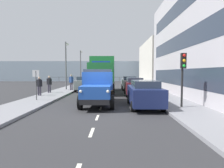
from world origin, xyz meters
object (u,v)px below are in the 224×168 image
at_px(street_sign, 36,80).
at_px(pedestrian_with_bag, 39,85).
at_px(pedestrian_by_lamp, 71,81).
at_px(car_navy_kerbside_near, 144,93).
at_px(pedestrian_couple_a, 49,83).
at_px(lorry_cargo_green, 103,74).
at_px(lamp_post_far, 81,64).
at_px(car_grey_oppositeside_0, 84,84).
at_px(lamp_post_promenade, 66,61).
at_px(car_silver_kerbside_2, 129,83).
at_px(truck_vintage_blue, 98,88).
at_px(car_maroon_kerbside_1, 134,86).
at_px(traffic_light_near, 183,68).

bearing_deg(street_sign, pedestrian_with_bag, -72.62).
bearing_deg(street_sign, pedestrian_by_lamp, -95.93).
distance_m(car_navy_kerbside_near, pedestrian_couple_a, 11.15).
relative_size(pedestrian_couple_a, pedestrian_by_lamp, 0.94).
distance_m(lorry_cargo_green, lamp_post_far, 12.30).
distance_m(car_grey_oppositeside_0, lamp_post_promenade, 3.64).
bearing_deg(pedestrian_with_bag, pedestrian_by_lamp, -107.83).
xyz_separation_m(car_silver_kerbside_2, pedestrian_with_bag, (8.61, 7.32, 0.24)).
bearing_deg(lorry_cargo_green, pedestrian_with_bag, 37.47).
bearing_deg(lamp_post_far, lamp_post_promenade, 89.17).
height_order(truck_vintage_blue, pedestrian_with_bag, truck_vintage_blue).
bearing_deg(street_sign, lamp_post_promenade, -89.92).
relative_size(lorry_cargo_green, street_sign, 3.65).
xyz_separation_m(truck_vintage_blue, car_silver_kerbside_2, (-2.98, -11.56, -0.28)).
height_order(car_grey_oppositeside_0, lamp_post_promenade, lamp_post_promenade).
bearing_deg(car_maroon_kerbside_1, lamp_post_promenade, -33.09).
distance_m(car_silver_kerbside_2, pedestrian_with_bag, 11.30).
bearing_deg(truck_vintage_blue, car_silver_kerbside_2, -104.47).
relative_size(car_navy_kerbside_near, lamp_post_far, 0.78).
relative_size(pedestrian_couple_a, lamp_post_promenade, 0.30).
bearing_deg(lorry_cargo_green, pedestrian_couple_a, 18.42).
height_order(pedestrian_couple_a, pedestrian_by_lamp, pedestrian_by_lamp).
bearing_deg(car_grey_oppositeside_0, car_navy_kerbside_near, 117.83).
xyz_separation_m(car_maroon_kerbside_1, pedestrian_by_lamp, (6.94, -3.95, 0.34)).
xyz_separation_m(truck_vintage_blue, pedestrian_with_bag, (5.63, -4.24, -0.04)).
distance_m(car_navy_kerbside_near, lamp_post_far, 21.87).
bearing_deg(street_sign, car_grey_oppositeside_0, -105.37).
bearing_deg(car_grey_oppositeside_0, pedestrian_by_lamp, 14.97).
distance_m(car_maroon_kerbside_1, lamp_post_promenade, 9.67).
relative_size(car_navy_kerbside_near, pedestrian_by_lamp, 2.48).
relative_size(truck_vintage_blue, car_grey_oppositeside_0, 1.41).
xyz_separation_m(lorry_cargo_green, car_silver_kerbside_2, (-3.17, -3.14, -1.18)).
distance_m(pedestrian_with_bag, lamp_post_promenade, 6.84).
distance_m(lamp_post_far, street_sign, 18.35).
height_order(truck_vintage_blue, pedestrian_couple_a, truck_vintage_blue).
bearing_deg(car_navy_kerbside_near, street_sign, -14.88).
bearing_deg(car_silver_kerbside_2, pedestrian_by_lamp, 16.92).
bearing_deg(pedestrian_with_bag, car_navy_kerbside_near, 150.97).
xyz_separation_m(car_silver_kerbside_2, street_sign, (7.76, 10.03, 0.79)).
bearing_deg(pedestrian_with_bag, street_sign, 107.38).
relative_size(car_grey_oppositeside_0, pedestrian_with_bag, 2.38).
bearing_deg(car_navy_kerbside_near, pedestrian_with_bag, -29.03).
bearing_deg(street_sign, traffic_light_near, 163.83).
xyz_separation_m(pedestrian_by_lamp, lamp_post_far, (0.70, -10.32, 2.42)).
bearing_deg(car_silver_kerbside_2, lorry_cargo_green, 44.77).
distance_m(pedestrian_by_lamp, street_sign, 7.98).
distance_m(car_maroon_kerbside_1, traffic_light_near, 7.34).
distance_m(truck_vintage_blue, street_sign, 5.04).
xyz_separation_m(pedestrian_with_bag, pedestrian_couple_a, (-0.07, -2.38, 0.03)).
xyz_separation_m(lorry_cargo_green, pedestrian_by_lamp, (3.77, -1.03, -0.84)).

